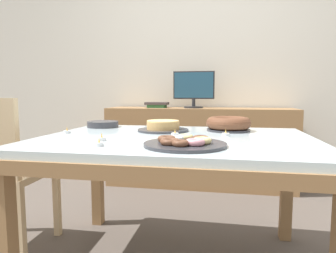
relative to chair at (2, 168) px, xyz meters
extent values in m
cube|color=silver|center=(1.04, 1.88, 0.78)|extent=(8.00, 0.10, 2.60)
cube|color=silver|center=(1.04, 0.02, 0.20)|extent=(1.42, 1.04, 0.04)
cube|color=olive|center=(1.04, -0.48, 0.15)|extent=(1.45, 0.08, 0.06)
cube|color=olive|center=(1.04, 0.52, 0.15)|extent=(1.45, 0.08, 0.06)
cube|color=olive|center=(0.36, 0.02, 0.15)|extent=(0.08, 1.07, 0.06)
cube|color=olive|center=(1.73, 0.02, 0.15)|extent=(0.08, 1.07, 0.06)
cube|color=olive|center=(0.38, -0.45, -0.18)|extent=(0.07, 0.07, 0.68)
cube|color=olive|center=(0.38, 0.49, -0.18)|extent=(0.07, 0.07, 0.68)
cube|color=olive|center=(1.70, 0.49, -0.18)|extent=(0.07, 0.07, 0.68)
cube|color=#D1B284|center=(0.00, 0.07, -0.05)|extent=(0.43, 0.43, 0.04)
cube|color=#D1B284|center=(0.18, 0.27, -0.30)|extent=(0.04, 0.04, 0.45)
cube|color=#D1B284|center=(-0.20, 0.26, -0.30)|extent=(0.04, 0.04, 0.45)
cube|color=#D1B284|center=(0.19, -0.11, -0.30)|extent=(0.04, 0.04, 0.45)
cube|color=olive|center=(1.04, 1.58, -0.11)|extent=(1.92, 0.44, 0.82)
cylinder|color=#262628|center=(0.98, 1.58, 0.30)|extent=(0.20, 0.20, 0.02)
cylinder|color=#262628|center=(0.98, 1.58, 0.36)|extent=(0.04, 0.04, 0.09)
cube|color=#262628|center=(0.98, 1.58, 0.53)|extent=(0.42, 0.02, 0.28)
cube|color=navy|center=(0.98, 1.57, 0.53)|extent=(0.40, 0.00, 0.26)
cube|color=#2D6638|center=(0.59, 1.58, 0.31)|extent=(0.19, 0.15, 0.03)
cube|color=#3F3838|center=(0.59, 1.58, 0.34)|extent=(0.24, 0.17, 0.03)
cylinder|color=#333338|center=(0.93, 0.24, 0.22)|extent=(0.31, 0.31, 0.01)
cylinder|color=tan|center=(0.93, 0.24, 0.25)|extent=(0.20, 0.20, 0.05)
cylinder|color=#F4CA7D|center=(0.93, 0.24, 0.28)|extent=(0.19, 0.19, 0.01)
cylinder|color=#333338|center=(1.32, 0.33, 0.22)|extent=(0.26, 0.26, 0.01)
torus|color=brown|center=(1.32, 0.33, 0.26)|extent=(0.27, 0.27, 0.07)
cylinder|color=#333338|center=(1.12, -0.26, 0.22)|extent=(0.36, 0.36, 0.01)
torus|color=#EAD184|center=(1.20, -0.27, 0.24)|extent=(0.08, 0.08, 0.03)
torus|color=brown|center=(1.19, -0.21, 0.24)|extent=(0.07, 0.07, 0.03)
torus|color=#EAD184|center=(1.12, -0.17, 0.24)|extent=(0.07, 0.07, 0.02)
torus|color=white|center=(1.08, -0.20, 0.24)|extent=(0.07, 0.07, 0.02)
torus|color=brown|center=(1.04, -0.25, 0.24)|extent=(0.08, 0.08, 0.03)
torus|color=brown|center=(1.07, -0.32, 0.24)|extent=(0.08, 0.08, 0.03)
torus|color=brown|center=(1.12, -0.35, 0.24)|extent=(0.07, 0.07, 0.02)
torus|color=pink|center=(1.17, -0.32, 0.24)|extent=(0.08, 0.08, 0.03)
cylinder|color=#333338|center=(0.48, 0.38, 0.22)|extent=(0.21, 0.21, 0.01)
cylinder|color=#333338|center=(0.48, 0.38, 0.23)|extent=(0.21, 0.21, 0.01)
cylinder|color=#333338|center=(0.48, 0.38, 0.24)|extent=(0.21, 0.21, 0.01)
cylinder|color=#333338|center=(0.48, 0.38, 0.25)|extent=(0.21, 0.21, 0.01)
cylinder|color=silver|center=(0.71, -0.19, 0.22)|extent=(0.04, 0.04, 0.02)
cylinder|color=white|center=(0.71, -0.19, 0.23)|extent=(0.03, 0.03, 0.00)
cone|color=#F9B74C|center=(0.71, -0.19, 0.24)|extent=(0.01, 0.01, 0.02)
cylinder|color=silver|center=(1.03, 0.05, 0.22)|extent=(0.04, 0.04, 0.02)
cylinder|color=white|center=(1.03, 0.05, 0.23)|extent=(0.03, 0.03, 0.00)
cone|color=#F9B74C|center=(1.03, 0.05, 0.24)|extent=(0.01, 0.01, 0.02)
cylinder|color=silver|center=(0.41, 0.04, 0.22)|extent=(0.04, 0.04, 0.02)
cylinder|color=white|center=(0.41, 0.04, 0.23)|extent=(0.03, 0.03, 0.00)
cone|color=#F9B74C|center=(0.41, 0.04, 0.24)|extent=(0.01, 0.01, 0.02)
cylinder|color=silver|center=(1.30, 0.09, 0.22)|extent=(0.04, 0.04, 0.02)
cylinder|color=white|center=(1.30, 0.09, 0.23)|extent=(0.03, 0.03, 0.00)
cone|color=#F9B74C|center=(1.30, 0.09, 0.24)|extent=(0.01, 0.01, 0.02)
cylinder|color=silver|center=(0.76, -0.33, 0.22)|extent=(0.04, 0.04, 0.02)
cylinder|color=white|center=(0.76, -0.33, 0.23)|extent=(0.03, 0.03, 0.00)
cone|color=#F9B74C|center=(0.76, -0.33, 0.24)|extent=(0.01, 0.01, 0.02)
camera|label=1|loc=(1.29, -1.52, 0.43)|focal=32.00mm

